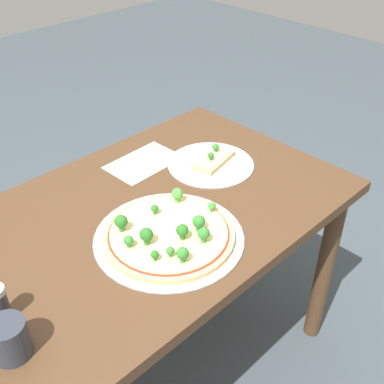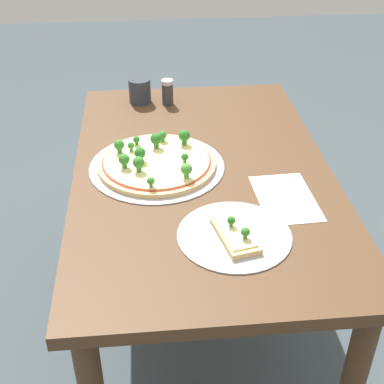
% 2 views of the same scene
% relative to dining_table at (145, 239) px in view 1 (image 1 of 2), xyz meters
% --- Properties ---
extents(ground_plane, '(8.00, 8.00, 0.00)m').
position_rel_dining_table_xyz_m(ground_plane, '(0.00, 0.00, -0.61)').
color(ground_plane, '#3D474C').
extents(dining_table, '(1.21, 0.75, 0.71)m').
position_rel_dining_table_xyz_m(dining_table, '(0.00, 0.00, 0.00)').
color(dining_table, '#4C331E').
rests_on(dining_table, ground_plane).
extents(pizza_tray_whole, '(0.40, 0.40, 0.07)m').
position_rel_dining_table_xyz_m(pizza_tray_whole, '(0.02, 0.13, 0.12)').
color(pizza_tray_whole, '#A3A3A8').
rests_on(pizza_tray_whole, dining_table).
extents(pizza_tray_slice, '(0.28, 0.28, 0.05)m').
position_rel_dining_table_xyz_m(pizza_tray_slice, '(-0.33, -0.04, 0.11)').
color(pizza_tray_slice, '#A3A3A8').
rests_on(pizza_tray_slice, dining_table).
extents(drinking_cup, '(0.08, 0.08, 0.09)m').
position_rel_dining_table_xyz_m(drinking_cup, '(0.49, 0.17, 0.14)').
color(drinking_cup, '#2D333D').
rests_on(drinking_cup, dining_table).
extents(paper_menu, '(0.24, 0.16, 0.00)m').
position_rel_dining_table_xyz_m(paper_menu, '(-0.17, -0.21, 0.10)').
color(paper_menu, white).
rests_on(paper_menu, dining_table).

